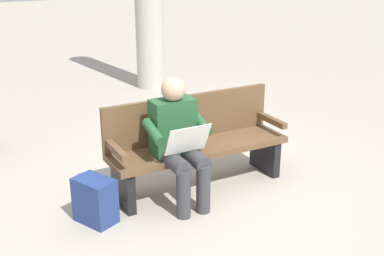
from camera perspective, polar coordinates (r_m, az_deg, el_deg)
ground_plane at (r=4.94m, az=0.83°, el=-6.83°), size 40.00×40.00×0.00m
bench_near at (r=4.81m, az=0.45°, el=-1.61°), size 1.82×0.55×0.90m
person_seated at (r=4.42m, az=-1.60°, el=-1.26°), size 0.58×0.58×1.18m
backpack at (r=4.35m, az=-11.15°, el=-8.28°), size 0.38×0.42×0.40m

